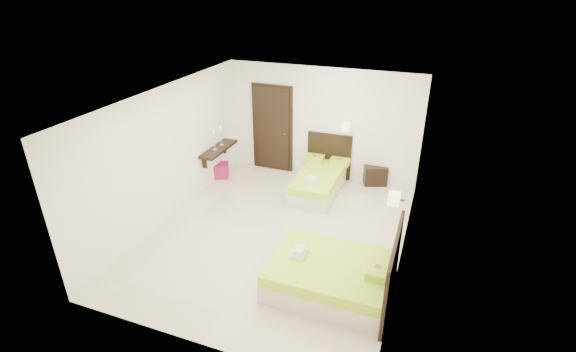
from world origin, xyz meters
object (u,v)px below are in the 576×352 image
(bed_single, at_px, (320,180))
(bed_double, at_px, (335,275))
(ottoman, at_px, (221,170))
(nightstand, at_px, (375,174))

(bed_single, distance_m, bed_double, 3.27)
(bed_single, distance_m, ottoman, 2.42)
(bed_double, bearing_deg, nightstand, 91.13)
(nightstand, bearing_deg, ottoman, 174.85)
(nightstand, distance_m, ottoman, 3.63)
(bed_double, relative_size, ottoman, 5.37)
(bed_double, distance_m, nightstand, 3.88)
(bed_single, distance_m, nightstand, 1.37)
(bed_single, relative_size, nightstand, 3.43)
(bed_single, height_order, bed_double, bed_double)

